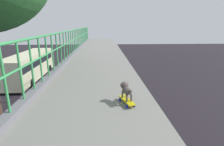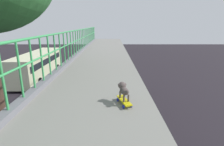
{
  "view_description": "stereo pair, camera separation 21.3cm",
  "coord_description": "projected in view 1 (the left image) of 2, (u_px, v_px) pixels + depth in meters",
  "views": [
    {
      "loc": [
        1.34,
        -0.55,
        6.68
      ],
      "look_at": [
        1.55,
        3.65,
        5.51
      ],
      "focal_mm": 28.17,
      "sensor_mm": 36.0,
      "label": 1
    },
    {
      "loc": [
        1.56,
        -0.55,
        6.68
      ],
      "look_at": [
        1.55,
        3.65,
        5.51
      ],
      "focal_mm": 28.17,
      "sensor_mm": 36.0,
      "label": 2
    }
  ],
  "objects": [
    {
      "name": "city_bus",
      "position": [
        29.0,
        65.0,
        21.54
      ],
      "size": [
        2.77,
        10.61,
        3.23
      ],
      "color": "beige",
      "rests_on": "ground"
    },
    {
      "name": "small_dog",
      "position": [
        126.0,
        89.0,
        3.54
      ],
      "size": [
        0.25,
        0.41,
        0.33
      ],
      "color": "#4E4241",
      "rests_on": "toy_skateboard"
    },
    {
      "name": "toy_skateboard",
      "position": [
        127.0,
        101.0,
        3.55
      ],
      "size": [
        0.3,
        0.54,
        0.09
      ],
      "color": "gold",
      "rests_on": "overpass_deck"
    }
  ]
}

